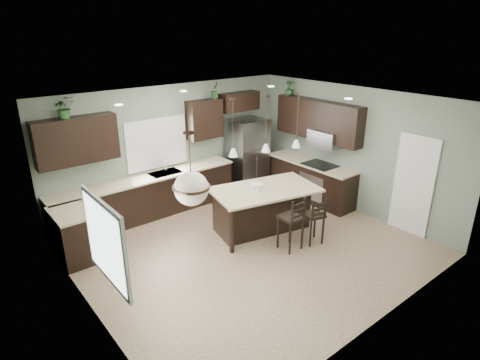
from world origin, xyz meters
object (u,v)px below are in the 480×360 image
Objects in this scene: plant_back_left at (64,107)px; bar_stool_right at (313,220)px; serving_dish at (256,187)px; bar_stool_center at (291,223)px; kitchen_island at (264,209)px; refrigerator at (247,155)px.

bar_stool_right is at bearing -43.12° from plant_back_left.
bar_stool_center reaches higher than serving_dish.
plant_back_left is at bearing 142.59° from serving_dish.
kitchen_island is at bearing -36.14° from plant_back_left.
serving_dish is at bearing -37.41° from plant_back_left.
bar_stool_center is 1.12× the size of bar_stool_right.
refrigerator is 4.53× the size of plant_back_left.
plant_back_left is at bearing 176.74° from refrigerator.
bar_stool_right is (0.52, -0.11, -0.06)m from bar_stool_center.
bar_stool_center is (-1.31, -2.82, -0.38)m from refrigerator.
refrigerator is 1.91× the size of bar_stool_right.
plant_back_left is (-4.18, 0.24, 1.68)m from refrigerator.
plant_back_left reaches higher than refrigerator.
bar_stool_center reaches higher than bar_stool_right.
bar_stool_center is 0.53m from bar_stool_right.
serving_dish is 0.22× the size of bar_stool_center.
refrigerator is 2.35m from serving_dish.
plant_back_left reaches higher than serving_dish.
plant_back_left is (-2.80, 2.15, 1.61)m from serving_dish.
kitchen_island is 0.89m from bar_stool_center.
serving_dish is (-0.19, 0.05, 0.53)m from kitchen_island.
refrigerator reaches higher than serving_dish.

